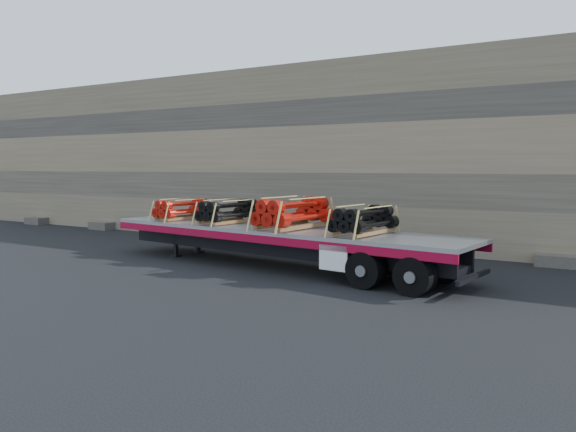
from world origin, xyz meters
name	(u,v)px	position (x,y,z in m)	size (l,w,h in m)	color
ground	(280,269)	(0.00, 0.00, 0.00)	(120.00, 120.00, 0.00)	black
rock_wall	(367,155)	(0.00, 6.50, 3.50)	(44.00, 3.00, 7.00)	#7A6B54
trailer	(276,247)	(-0.32, 0.30, 0.61)	(12.15, 2.34, 1.22)	#A8ABB0
bundle_front	(183,210)	(-4.42, 0.80, 1.55)	(0.95, 1.91, 0.68)	#A51108
bundle_midfront	(229,212)	(-2.24, 0.54, 1.58)	(1.02, 2.04, 0.72)	black
bundle_midrear	(294,214)	(0.35, 0.22, 1.66)	(1.24, 2.48, 0.88)	#A51108
bundle_rear	(364,221)	(2.70, -0.06, 1.58)	(1.03, 2.07, 0.73)	black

